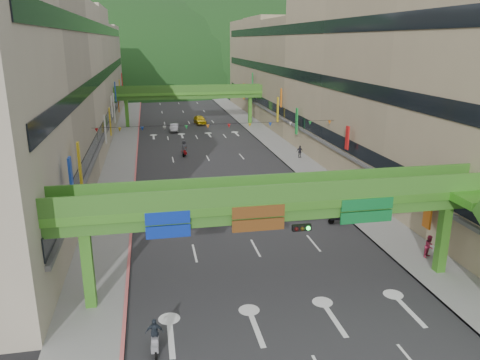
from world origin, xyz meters
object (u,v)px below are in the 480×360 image
at_px(car_yellow, 200,120).
at_px(pedestrian_red, 429,248).
at_px(scooter_rider_near, 212,213).
at_px(car_silver, 174,128).
at_px(overpass_near, 298,212).
at_px(scooter_rider_mid, 250,208).

height_order(car_yellow, pedestrian_red, pedestrian_red).
height_order(scooter_rider_near, car_yellow, scooter_rider_near).
bearing_deg(car_silver, car_yellow, 56.54).
bearing_deg(scooter_rider_near, overpass_near, -73.76).
height_order(scooter_rider_mid, car_silver, scooter_rider_mid).
bearing_deg(scooter_rider_mid, overpass_near, -89.30).
bearing_deg(car_silver, scooter_rider_near, -84.45).
distance_m(scooter_rider_near, pedestrian_red, 16.85).
bearing_deg(scooter_rider_mid, pedestrian_red, -41.53).
bearing_deg(overpass_near, car_yellow, 89.13).
bearing_deg(scooter_rider_mid, scooter_rider_near, -176.72).
distance_m(scooter_rider_mid, car_silver, 42.30).
distance_m(overpass_near, car_silver, 54.58).
relative_size(overpass_near, pedestrian_red, 17.36).
xyz_separation_m(overpass_near, car_yellow, (0.92, 60.65, -4.44)).
xyz_separation_m(overpass_near, car_silver, (-4.12, 54.23, -4.55)).
distance_m(overpass_near, pedestrian_red, 11.75).
distance_m(overpass_near, scooter_rider_near, 13.12).
relative_size(overpass_near, car_yellow, 6.20).
xyz_separation_m(scooter_rider_near, car_silver, (-0.64, 42.30, -0.31)).
xyz_separation_m(scooter_rider_mid, car_silver, (-3.97, 42.11, -0.43)).
bearing_deg(car_silver, overpass_near, -80.98).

